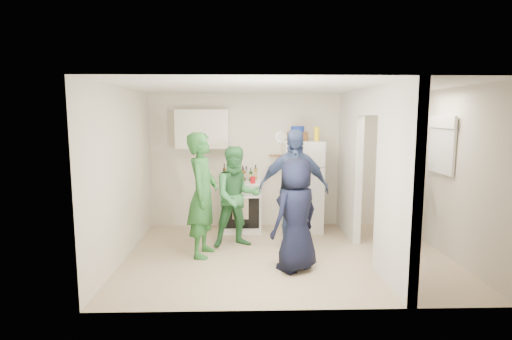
{
  "coord_description": "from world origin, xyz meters",
  "views": [
    {
      "loc": [
        -0.62,
        -5.77,
        2.1
      ],
      "look_at": [
        -0.46,
        0.4,
        1.25
      ],
      "focal_mm": 28.0,
      "sensor_mm": 36.0,
      "label": 1
    }
  ],
  "objects_px": {
    "stove": "(241,206)",
    "person_navy": "(296,215)",
    "fridge": "(303,186)",
    "yellow_cup_stack_top": "(317,134)",
    "person_nook": "(398,198)",
    "wicker_basket": "(297,136)",
    "person_denim": "(293,189)",
    "person_green_left": "(203,195)",
    "person_green_center": "(237,197)",
    "blue_bowl": "(298,129)"
  },
  "relations": [
    {
      "from": "wicker_basket",
      "to": "stove",
      "type": "bearing_deg",
      "value": -178.89
    },
    {
      "from": "stove",
      "to": "person_green_left",
      "type": "xyz_separation_m",
      "value": [
        -0.55,
        -1.3,
        0.47
      ]
    },
    {
      "from": "fridge",
      "to": "stove",
      "type": "bearing_deg",
      "value": 178.48
    },
    {
      "from": "person_denim",
      "to": "blue_bowl",
      "type": "bearing_deg",
      "value": 84.18
    },
    {
      "from": "stove",
      "to": "person_navy",
      "type": "bearing_deg",
      "value": -68.11
    },
    {
      "from": "blue_bowl",
      "to": "person_navy",
      "type": "xyz_separation_m",
      "value": [
        -0.26,
        -1.94,
        -1.08
      ]
    },
    {
      "from": "yellow_cup_stack_top",
      "to": "person_navy",
      "type": "bearing_deg",
      "value": -107.8
    },
    {
      "from": "person_green_left",
      "to": "person_denim",
      "type": "bearing_deg",
      "value": -65.53
    },
    {
      "from": "person_navy",
      "to": "person_green_left",
      "type": "bearing_deg",
      "value": -63.24
    },
    {
      "from": "yellow_cup_stack_top",
      "to": "person_denim",
      "type": "height_order",
      "value": "yellow_cup_stack_top"
    },
    {
      "from": "fridge",
      "to": "person_navy",
      "type": "xyz_separation_m",
      "value": [
        -0.36,
        -1.89,
        -0.05
      ]
    },
    {
      "from": "yellow_cup_stack_top",
      "to": "person_green_left",
      "type": "bearing_deg",
      "value": -148.2
    },
    {
      "from": "wicker_basket",
      "to": "person_denim",
      "type": "bearing_deg",
      "value": -100.51
    },
    {
      "from": "blue_bowl",
      "to": "yellow_cup_stack_top",
      "type": "height_order",
      "value": "blue_bowl"
    },
    {
      "from": "person_denim",
      "to": "person_green_center",
      "type": "bearing_deg",
      "value": -177.04
    },
    {
      "from": "stove",
      "to": "person_denim",
      "type": "relative_size",
      "value": 0.48
    },
    {
      "from": "blue_bowl",
      "to": "person_green_left",
      "type": "distance_m",
      "value": 2.26
    },
    {
      "from": "yellow_cup_stack_top",
      "to": "person_nook",
      "type": "xyz_separation_m",
      "value": [
        1.18,
        -0.83,
        -0.99
      ]
    },
    {
      "from": "stove",
      "to": "fridge",
      "type": "height_order",
      "value": "fridge"
    },
    {
      "from": "person_nook",
      "to": "person_navy",
      "type": "bearing_deg",
      "value": -69.69
    },
    {
      "from": "stove",
      "to": "person_navy",
      "type": "height_order",
      "value": "person_navy"
    },
    {
      "from": "wicker_basket",
      "to": "person_green_left",
      "type": "distance_m",
      "value": 2.21
    },
    {
      "from": "yellow_cup_stack_top",
      "to": "person_navy",
      "type": "relative_size",
      "value": 0.16
    },
    {
      "from": "yellow_cup_stack_top",
      "to": "person_nook",
      "type": "bearing_deg",
      "value": -35.22
    },
    {
      "from": "person_green_left",
      "to": "person_denim",
      "type": "xyz_separation_m",
      "value": [
        1.4,
        0.38,
        0.01
      ]
    },
    {
      "from": "person_green_center",
      "to": "person_nook",
      "type": "height_order",
      "value": "person_green_center"
    },
    {
      "from": "person_navy",
      "to": "person_nook",
      "type": "distance_m",
      "value": 2.0
    },
    {
      "from": "person_denim",
      "to": "person_navy",
      "type": "distance_m",
      "value": 1.02
    },
    {
      "from": "person_green_left",
      "to": "blue_bowl",
      "type": "bearing_deg",
      "value": -40.66
    },
    {
      "from": "yellow_cup_stack_top",
      "to": "person_green_left",
      "type": "relative_size",
      "value": 0.13
    },
    {
      "from": "wicker_basket",
      "to": "person_green_left",
      "type": "bearing_deg",
      "value": -139.93
    },
    {
      "from": "stove",
      "to": "person_denim",
      "type": "distance_m",
      "value": 1.35
    },
    {
      "from": "wicker_basket",
      "to": "person_denim",
      "type": "relative_size",
      "value": 0.19
    },
    {
      "from": "fridge",
      "to": "person_green_center",
      "type": "distance_m",
      "value": 1.46
    },
    {
      "from": "wicker_basket",
      "to": "blue_bowl",
      "type": "xyz_separation_m",
      "value": [
        0.0,
        0.0,
        0.13
      ]
    },
    {
      "from": "fridge",
      "to": "person_green_left",
      "type": "height_order",
      "value": "person_green_left"
    },
    {
      "from": "person_green_left",
      "to": "fridge",
      "type": "bearing_deg",
      "value": -43.46
    },
    {
      "from": "blue_bowl",
      "to": "person_green_center",
      "type": "height_order",
      "value": "blue_bowl"
    },
    {
      "from": "person_green_center",
      "to": "person_denim",
      "type": "relative_size",
      "value": 0.86
    },
    {
      "from": "person_green_center",
      "to": "person_navy",
      "type": "bearing_deg",
      "value": -66.63
    },
    {
      "from": "person_green_left",
      "to": "person_navy",
      "type": "relative_size",
      "value": 1.21
    },
    {
      "from": "wicker_basket",
      "to": "yellow_cup_stack_top",
      "type": "bearing_deg",
      "value": -25.11
    },
    {
      "from": "yellow_cup_stack_top",
      "to": "person_nook",
      "type": "distance_m",
      "value": 1.75
    },
    {
      "from": "person_green_left",
      "to": "person_green_center",
      "type": "bearing_deg",
      "value": -41.57
    },
    {
      "from": "wicker_basket",
      "to": "fridge",
      "type": "bearing_deg",
      "value": -26.57
    },
    {
      "from": "wicker_basket",
      "to": "person_nook",
      "type": "bearing_deg",
      "value": -33.24
    },
    {
      "from": "stove",
      "to": "blue_bowl",
      "type": "xyz_separation_m",
      "value": [
        1.03,
        0.02,
        1.4
      ]
    },
    {
      "from": "blue_bowl",
      "to": "person_denim",
      "type": "bearing_deg",
      "value": -100.51
    },
    {
      "from": "yellow_cup_stack_top",
      "to": "wicker_basket",
      "type": "bearing_deg",
      "value": 154.89
    },
    {
      "from": "blue_bowl",
      "to": "wicker_basket",
      "type": "bearing_deg",
      "value": 0.0
    }
  ]
}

